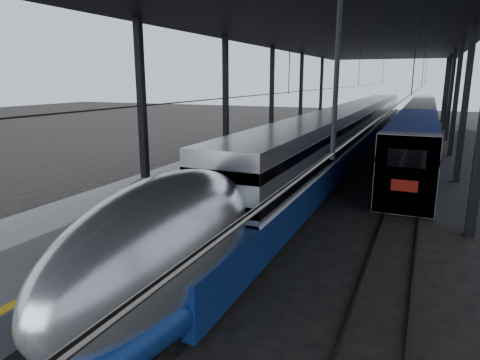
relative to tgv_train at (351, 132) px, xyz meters
The scene contains 8 objects.
ground 22.68m from the tgv_train, 95.08° to the right, with size 160.00×160.00×0.00m, color black.
platform 6.20m from the tgv_train, 155.44° to the right, with size 6.00×80.00×1.00m, color #4C4C4F.
yellow_strip 3.78m from the tgv_train, 137.05° to the right, with size 0.30×80.00×0.01m, color gold.
rails 3.96m from the tgv_train, 45.15° to the right, with size 6.52×80.00×0.16m.
canopy 7.69m from the tgv_train, 92.27° to the right, with size 18.00×75.00×9.47m.
tgv_train is the anchor object (origin of this frame).
second_train 12.30m from the tgv_train, 66.02° to the left, with size 2.69×56.05×3.70m.
child 24.31m from the tgv_train, 98.18° to the right, with size 0.31×0.20×0.85m, color #4D3519.
Camera 1 is at (7.65, -13.29, 6.06)m, focal length 32.00 mm.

